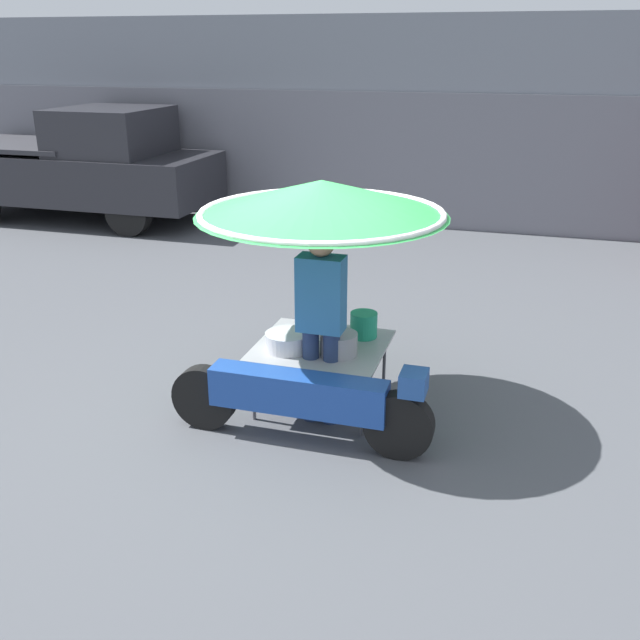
% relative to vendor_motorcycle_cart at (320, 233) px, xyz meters
% --- Properties ---
extents(ground_plane, '(36.00, 36.00, 0.00)m').
position_rel_vendor_motorcycle_cart_xyz_m(ground_plane, '(-0.27, -0.21, -1.60)').
color(ground_plane, '#4C4F54').
extents(shopfront_building, '(28.00, 2.06, 3.52)m').
position_rel_vendor_motorcycle_cart_xyz_m(shopfront_building, '(-0.27, 8.03, 0.15)').
color(shopfront_building, gray).
rests_on(shopfront_building, ground).
extents(vendor_motorcycle_cart, '(2.20, 2.08, 2.02)m').
position_rel_vendor_motorcycle_cart_xyz_m(vendor_motorcycle_cart, '(0.00, 0.00, 0.00)').
color(vendor_motorcycle_cart, black).
rests_on(vendor_motorcycle_cart, ground).
extents(vendor_person, '(0.38, 0.23, 1.69)m').
position_rel_vendor_motorcycle_cart_xyz_m(vendor_person, '(0.07, -0.22, -0.64)').
color(vendor_person, navy).
rests_on(vendor_person, ground).
extents(pickup_truck, '(5.07, 1.98, 2.02)m').
position_rel_vendor_motorcycle_cart_xyz_m(pickup_truck, '(-6.24, 5.82, -0.63)').
color(pickup_truck, black).
rests_on(pickup_truck, ground).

